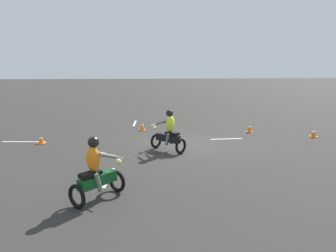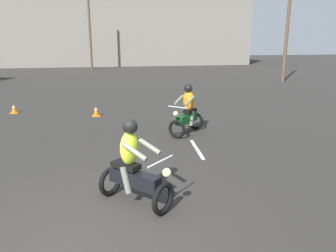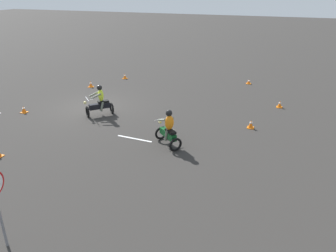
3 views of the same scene
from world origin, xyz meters
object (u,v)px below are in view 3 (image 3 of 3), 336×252
(motorcycle_rider_foreground, at_px, (100,102))
(traffic_cone_near_left, at_px, (280,104))
(traffic_cone_near_right, at_px, (249,82))
(traffic_cone_far_center, at_px, (24,109))
(traffic_cone_far_right, at_px, (125,76))
(traffic_cone_mid_left, at_px, (91,84))
(traffic_cone_far_left, at_px, (251,124))
(motorcycle_rider_background, at_px, (168,130))

(motorcycle_rider_foreground, xyz_separation_m, traffic_cone_near_left, (-4.31, 9.00, -0.54))
(motorcycle_rider_foreground, height_order, traffic_cone_near_right, motorcycle_rider_foreground)
(traffic_cone_near_right, height_order, traffic_cone_far_center, traffic_cone_far_center)
(traffic_cone_far_right, bearing_deg, traffic_cone_mid_left, -25.11)
(traffic_cone_far_right, bearing_deg, traffic_cone_far_center, -15.22)
(traffic_cone_near_left, relative_size, traffic_cone_near_right, 1.22)
(motorcycle_rider_foreground, relative_size, traffic_cone_near_left, 4.24)
(traffic_cone_near_right, bearing_deg, traffic_cone_mid_left, -67.07)
(traffic_cone_near_left, xyz_separation_m, traffic_cone_far_right, (-2.68, -10.95, -0.02))
(traffic_cone_near_right, xyz_separation_m, traffic_cone_far_left, (7.71, 0.92, 0.05))
(traffic_cone_near_left, xyz_separation_m, traffic_cone_near_right, (-4.25, -2.17, -0.04))
(motorcycle_rider_foreground, distance_m, traffic_cone_mid_left, 5.41)
(traffic_cone_far_center, distance_m, traffic_cone_far_left, 12.03)
(motorcycle_rider_background, distance_m, traffic_cone_far_right, 11.26)
(traffic_cone_near_right, distance_m, traffic_cone_far_right, 8.92)
(traffic_cone_near_left, bearing_deg, motorcycle_rider_foreground, -64.39)
(traffic_cone_far_left, bearing_deg, traffic_cone_far_center, -80.98)
(traffic_cone_near_right, xyz_separation_m, traffic_cone_mid_left, (4.24, -10.03, 0.05))
(motorcycle_rider_foreground, height_order, traffic_cone_near_left, motorcycle_rider_foreground)
(traffic_cone_mid_left, bearing_deg, traffic_cone_far_center, -9.86)
(motorcycle_rider_background, height_order, traffic_cone_near_right, motorcycle_rider_background)
(motorcycle_rider_foreground, relative_size, traffic_cone_far_left, 3.99)
(motorcycle_rider_foreground, distance_m, traffic_cone_far_left, 7.81)
(motorcycle_rider_background, distance_m, traffic_cone_near_left, 7.89)
(motorcycle_rider_background, xyz_separation_m, traffic_cone_far_center, (-1.15, -8.69, -0.54))
(traffic_cone_near_right, relative_size, traffic_cone_far_left, 0.77)
(traffic_cone_near_right, xyz_separation_m, traffic_cone_far_center, (9.59, -10.96, 0.03))
(motorcycle_rider_foreground, bearing_deg, motorcycle_rider_background, -159.53)
(motorcycle_rider_foreground, height_order, traffic_cone_far_center, motorcycle_rider_foreground)
(traffic_cone_mid_left, height_order, traffic_cone_far_left, traffic_cone_far_left)
(traffic_cone_mid_left, xyz_separation_m, traffic_cone_far_center, (5.35, -0.93, -0.01))
(motorcycle_rider_background, distance_m, traffic_cone_far_center, 8.79)
(traffic_cone_near_left, bearing_deg, traffic_cone_far_right, -103.74)
(motorcycle_rider_foreground, relative_size, traffic_cone_far_right, 4.75)
(motorcycle_rider_background, bearing_deg, traffic_cone_near_left, 7.84)
(traffic_cone_mid_left, distance_m, traffic_cone_far_left, 11.49)
(motorcycle_rider_foreground, relative_size, traffic_cone_mid_left, 4.10)
(motorcycle_rider_background, relative_size, traffic_cone_near_right, 5.19)
(traffic_cone_near_left, height_order, traffic_cone_near_right, traffic_cone_near_left)
(traffic_cone_far_right, bearing_deg, traffic_cone_far_left, 57.69)
(traffic_cone_mid_left, xyz_separation_m, traffic_cone_far_right, (-2.67, 1.25, -0.03))
(traffic_cone_near_left, height_order, traffic_cone_far_left, traffic_cone_far_left)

